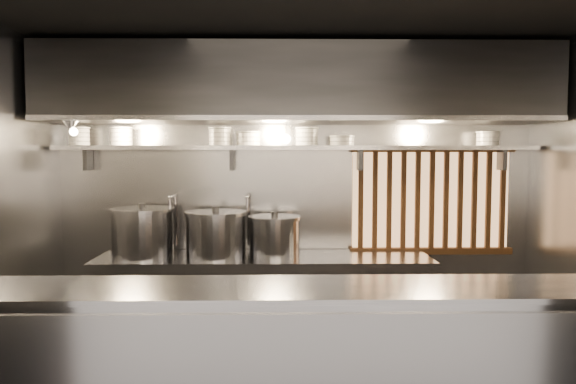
{
  "coord_description": "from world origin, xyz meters",
  "views": [
    {
      "loc": [
        -0.17,
        -3.89,
        1.84
      ],
      "look_at": [
        -0.09,
        0.55,
        1.52
      ],
      "focal_mm": 35.0,
      "sensor_mm": 36.0,
      "label": 1
    }
  ],
  "objects_px": {
    "stock_pot_left": "(216,234)",
    "heat_lamp": "(71,125)",
    "stock_pot_mid": "(142,232)",
    "pendant_bulb": "(286,139)",
    "stock_pot_right": "(275,236)"
  },
  "relations": [
    {
      "from": "stock_pot_left",
      "to": "heat_lamp",
      "type": "bearing_deg",
      "value": -167.27
    },
    {
      "from": "stock_pot_left",
      "to": "stock_pot_mid",
      "type": "relative_size",
      "value": 0.81
    },
    {
      "from": "heat_lamp",
      "to": "pendant_bulb",
      "type": "xyz_separation_m",
      "value": [
        1.8,
        0.35,
        -0.11
      ]
    },
    {
      "from": "pendant_bulb",
      "to": "stock_pot_mid",
      "type": "height_order",
      "value": "pendant_bulb"
    },
    {
      "from": "heat_lamp",
      "to": "pendant_bulb",
      "type": "distance_m",
      "value": 1.83
    },
    {
      "from": "heat_lamp",
      "to": "stock_pot_right",
      "type": "relative_size",
      "value": 0.59
    },
    {
      "from": "pendant_bulb",
      "to": "stock_pot_mid",
      "type": "bearing_deg",
      "value": -176.38
    },
    {
      "from": "heat_lamp",
      "to": "stock_pot_mid",
      "type": "relative_size",
      "value": 0.5
    },
    {
      "from": "pendant_bulb",
      "to": "stock_pot_mid",
      "type": "xyz_separation_m",
      "value": [
        -1.29,
        -0.08,
        -0.84
      ]
    },
    {
      "from": "pendant_bulb",
      "to": "heat_lamp",
      "type": "bearing_deg",
      "value": -169.0
    },
    {
      "from": "stock_pot_right",
      "to": "heat_lamp",
      "type": "bearing_deg",
      "value": -169.64
    },
    {
      "from": "stock_pot_left",
      "to": "stock_pot_right",
      "type": "distance_m",
      "value": 0.53
    },
    {
      "from": "pendant_bulb",
      "to": "stock_pot_mid",
      "type": "relative_size",
      "value": 0.27
    },
    {
      "from": "heat_lamp",
      "to": "stock_pot_left",
      "type": "bearing_deg",
      "value": 12.73
    },
    {
      "from": "heat_lamp",
      "to": "stock_pot_left",
      "type": "xyz_separation_m",
      "value": [
        1.17,
        0.26,
        -0.96
      ]
    }
  ]
}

